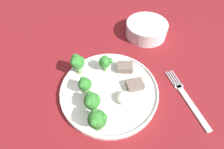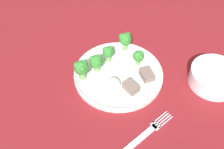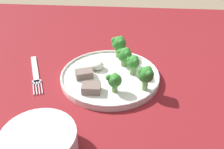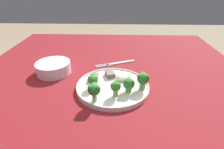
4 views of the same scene
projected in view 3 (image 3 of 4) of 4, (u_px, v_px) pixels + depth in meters
The scene contains 12 objects.
table at pixel (116, 104), 0.73m from camera, with size 1.39×1.16×0.70m.
dinner_plate at pixel (110, 76), 0.70m from camera, with size 0.26×0.26×0.02m.
fork at pixel (36, 74), 0.72m from camera, with size 0.09×0.19×0.00m.
cream_bowl at pixel (40, 143), 0.49m from camera, with size 0.14×0.14×0.05m.
broccoli_floret_near_rim_left at pixel (113, 80), 0.62m from camera, with size 0.03×0.03×0.05m.
broccoli_floret_center_left at pixel (146, 75), 0.62m from camera, with size 0.04×0.04×0.06m.
broccoli_floret_back_left at pixel (119, 44), 0.76m from camera, with size 0.04×0.04×0.06m.
broccoli_floret_front_left at pixel (133, 63), 0.68m from camera, with size 0.03×0.03×0.05m.
broccoli_floret_center_back at pixel (125, 55), 0.72m from camera, with size 0.04×0.04×0.05m.
meat_slice_front_slice at pixel (84, 74), 0.69m from camera, with size 0.05×0.04×0.02m.
meat_slice_middle_slice at pixel (91, 88), 0.63m from camera, with size 0.05×0.03×0.02m.
sauce_dollop at pixel (96, 65), 0.72m from camera, with size 0.04×0.04×0.02m.
Camera 3 is at (-0.03, 0.56, 1.11)m, focal length 42.00 mm.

